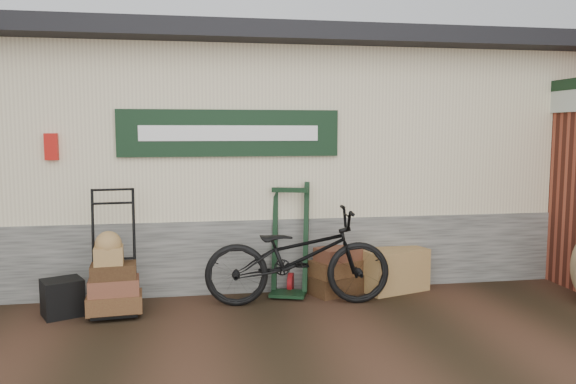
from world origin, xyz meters
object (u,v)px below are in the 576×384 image
Objects in this scene: suitcase_stack at (336,270)px; green_barrow at (290,239)px; bicycle at (298,251)px; porter_trolley at (114,250)px; black_trunk at (62,298)px; wicker_hamper at (392,269)px.

green_barrow is at bearing 176.68° from suitcase_stack.
porter_trolley is at bearing 93.56° from bicycle.
black_trunk is at bearing -152.51° from green_barrow.
porter_trolley reaches higher than green_barrow.
porter_trolley is 3.33m from wicker_hamper.
green_barrow is at bearing 180.00° from wicker_hamper.
green_barrow reaches higher than wicker_hamper.
porter_trolley is 0.73m from black_trunk.
suitcase_stack is at bearing -177.39° from wicker_hamper.
suitcase_stack is 1.63× the size of black_trunk.
wicker_hamper is (3.29, 0.35, -0.43)m from porter_trolley.
porter_trolley is at bearing 2.44° from black_trunk.
porter_trolley is 1.01× the size of green_barrow.
wicker_hamper is at bearing 1.11° from porter_trolley.
black_trunk is 2.60m from bicycle.
wicker_hamper is at bearing 19.09° from green_barrow.
green_barrow is (2.00, 0.35, -0.01)m from porter_trolley.
black_trunk is at bearing 94.32° from bicycle.
green_barrow reaches higher than suitcase_stack.
green_barrow reaches higher than bicycle.
bicycle is at bearing -67.50° from green_barrow.
black_trunk is at bearing -174.41° from wicker_hamper.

